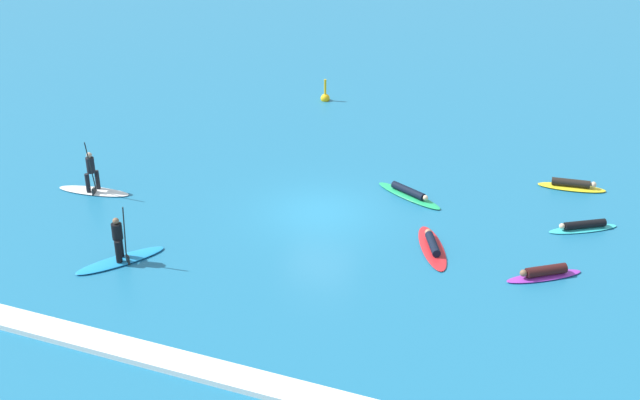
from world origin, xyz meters
name	(u,v)px	position (x,y,z in m)	size (l,w,h in m)	color
ground_plane	(320,212)	(0.00, 0.00, 0.00)	(120.00, 120.00, 0.00)	#1E6B93
surfer_on_blue_board	(120,252)	(-4.88, -5.82, 0.37)	(2.36, 2.99, 2.17)	#1E8CD1
surfer_on_teal_board	(583,226)	(9.30, 2.16, 0.14)	(2.50, 1.89, 0.36)	#33C6CC
surfer_on_green_board	(409,194)	(2.74, 2.46, 0.13)	(3.11, 2.00, 0.39)	#23B266
surfer_on_white_board	(93,183)	(-8.89, -1.66, 0.41)	(3.04, 1.10, 2.31)	white
surfer_on_red_board	(432,246)	(4.60, -1.14, 0.11)	(2.05, 3.16, 0.36)	red
surfer_on_yellow_board	(572,185)	(8.55, 5.54, 0.14)	(2.68, 1.00, 0.39)	yellow
surfer_on_purple_board	(544,273)	(8.44, -1.65, 0.16)	(2.46, 1.99, 0.42)	purple
marker_buoy	(325,97)	(-4.26, 11.58, 0.17)	(0.46, 0.46, 1.23)	yellow
wave_crest	(187,365)	(0.00, -9.98, 0.09)	(25.02, 0.90, 0.18)	white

